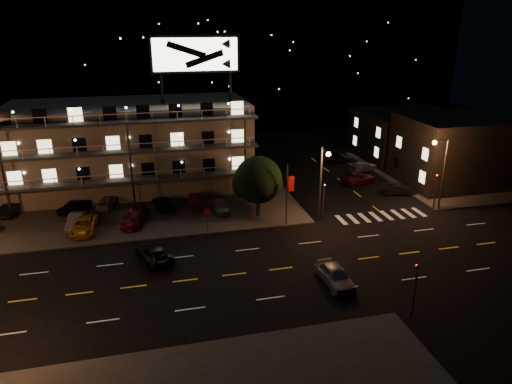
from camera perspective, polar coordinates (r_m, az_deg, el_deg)
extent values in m
plane|color=black|center=(38.35, 0.24, -9.91)|extent=(140.00, 140.00, 0.00)
cube|color=#343432|center=(55.95, -18.90, -0.92)|extent=(44.00, 24.00, 0.15)
cube|color=#343432|center=(67.29, 21.52, 2.28)|extent=(16.00, 24.00, 0.15)
cube|color=gray|center=(58.01, -15.22, 5.34)|extent=(28.00, 12.00, 10.00)
cube|color=gray|center=(56.94, -15.71, 10.44)|extent=(28.00, 12.00, 0.50)
cube|color=#343432|center=(51.90, -15.15, 1.46)|extent=(28.00, 1.80, 0.25)
cube|color=#343432|center=(51.00, -15.47, 4.87)|extent=(28.00, 1.80, 0.25)
cube|color=#343432|center=(50.28, -15.82, 8.38)|extent=(28.00, 1.80, 0.25)
cylinder|color=black|center=(54.66, -11.69, 12.51)|extent=(0.36, 0.36, 3.50)
cylinder|color=black|center=(55.52, -3.21, 13.00)|extent=(0.36, 0.36, 3.50)
cube|color=black|center=(54.59, -7.61, 16.69)|extent=(10.20, 0.50, 4.20)
cube|color=white|center=(54.29, -7.57, 16.68)|extent=(9.60, 0.06, 3.60)
cube|color=black|center=(63.11, 24.02, 4.76)|extent=(14.00, 10.00, 8.50)
cube|color=black|center=(72.84, 18.37, 6.77)|extent=(14.00, 12.00, 7.00)
cube|color=black|center=(102.73, -9.43, 16.01)|extent=(120.00, 20.00, 24.00)
cylinder|color=#2D2D30|center=(46.27, 8.06, 0.80)|extent=(0.20, 0.20, 8.00)
cylinder|color=#2D2D30|center=(44.44, 8.67, 5.08)|extent=(0.12, 1.80, 0.12)
sphere|color=orange|center=(43.75, 9.05, 4.69)|extent=(0.44, 0.44, 0.44)
cylinder|color=#2D2D30|center=(52.87, 22.35, 1.93)|extent=(0.20, 0.20, 8.00)
cylinder|color=#2D2D30|center=(51.44, 22.19, 5.89)|extent=(1.80, 0.12, 0.12)
sphere|color=orange|center=(51.00, 21.43, 5.76)|extent=(0.44, 0.44, 0.44)
cylinder|color=#2D2D30|center=(47.40, 8.40, -1.58)|extent=(0.14, 0.14, 3.60)
imported|color=black|center=(46.59, 8.55, 1.04)|extent=(0.20, 0.16, 1.00)
sphere|color=#FF0C0C|center=(46.52, 8.60, 0.88)|extent=(0.14, 0.14, 0.14)
cylinder|color=#2D2D30|center=(33.95, 19.14, -12.00)|extent=(0.14, 0.14, 3.60)
imported|color=black|center=(32.82, 19.61, -8.59)|extent=(0.20, 0.16, 1.00)
sphere|color=#FF0C0C|center=(32.95, 19.47, -8.65)|extent=(0.14, 0.14, 0.14)
cylinder|color=#2D2D30|center=(53.42, 21.48, -0.27)|extent=(0.14, 0.14, 3.60)
imported|color=black|center=(52.71, 21.80, 2.07)|extent=(0.16, 0.20, 1.00)
sphere|color=#FF0C0C|center=(52.68, 21.68, 1.96)|extent=(0.14, 0.14, 0.14)
cylinder|color=#2D2D30|center=(45.52, 3.85, -0.44)|extent=(0.16, 0.16, 6.40)
cube|color=red|center=(45.24, 4.43, 1.02)|extent=(0.60, 0.04, 1.60)
cylinder|color=#2D2D30|center=(44.93, -6.10, -3.71)|extent=(0.08, 0.08, 2.20)
cylinder|color=red|center=(44.47, -6.15, -2.50)|extent=(0.91, 0.04, 0.91)
cylinder|color=black|center=(48.02, 0.28, -1.70)|extent=(0.48, 0.48, 2.29)
sphere|color=black|center=(47.02, 0.28, 1.54)|extent=(4.97, 4.97, 4.97)
sphere|color=black|center=(47.32, -1.18, 0.92)|extent=(3.06, 3.06, 3.06)
sphere|color=black|center=(47.05, 1.64, 1.05)|extent=(2.87, 2.87, 2.87)
imported|color=gray|center=(49.01, -21.61, -3.38)|extent=(1.79, 4.04, 1.29)
imported|color=#C68812|center=(47.68, -20.71, -3.90)|extent=(2.39, 4.85, 1.32)
imported|color=#500B12|center=(48.00, -14.88, -3.02)|extent=(3.16, 5.15, 1.39)
imported|color=gray|center=(49.39, -4.41, -1.78)|extent=(1.50, 3.64, 1.23)
imported|color=black|center=(55.07, -28.25, -1.86)|extent=(1.95, 4.02, 1.27)
imported|color=black|center=(53.11, -21.63, -1.61)|extent=(3.63, 4.87, 1.23)
imported|color=gray|center=(53.07, -17.94, -1.14)|extent=(2.94, 4.67, 1.26)
imported|color=black|center=(50.99, -11.48, -1.32)|extent=(2.71, 4.42, 1.41)
imported|color=#500B12|center=(51.15, -7.49, -0.99)|extent=(1.72, 4.39, 1.42)
imported|color=black|center=(57.16, 17.41, 0.33)|extent=(4.23, 2.25, 1.32)
imported|color=#500B12|center=(59.92, 12.69, 1.70)|extent=(5.24, 3.50, 1.34)
imported|color=gray|center=(65.12, 13.29, 3.13)|extent=(4.75, 2.97, 1.28)
imported|color=black|center=(68.59, 10.20, 4.28)|extent=(4.29, 2.12, 1.41)
imported|color=gray|center=(36.86, 9.88, -10.22)|extent=(1.99, 4.60, 1.54)
imported|color=black|center=(40.76, -12.66, -7.42)|extent=(3.65, 5.31, 1.35)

